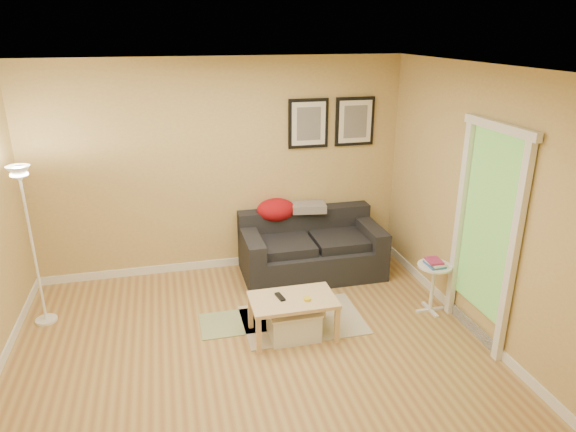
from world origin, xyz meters
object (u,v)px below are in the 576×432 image
object	(u,v)px
side_table	(432,288)
book_stack	(435,263)
sofa	(312,246)
coffee_table	(293,317)
storage_bin	(294,323)
floor_lamp	(34,252)

from	to	relation	value
side_table	book_stack	distance (m)	0.31
sofa	coffee_table	distance (m)	1.41
storage_bin	side_table	world-z (taller)	side_table
sofa	storage_bin	world-z (taller)	sofa
sofa	side_table	world-z (taller)	sofa
floor_lamp	coffee_table	bearing A→B (deg)	-19.60
storage_bin	floor_lamp	bearing A→B (deg)	159.89
storage_bin	side_table	distance (m)	1.58
coffee_table	floor_lamp	world-z (taller)	floor_lamp
side_table	book_stack	bearing A→B (deg)	-130.41
coffee_table	book_stack	distance (m)	1.61
coffee_table	floor_lamp	distance (m)	2.67
storage_bin	sofa	bearing A→B (deg)	66.67
side_table	book_stack	xyz separation A→B (m)	(-0.01, -0.01, 0.31)
sofa	book_stack	xyz separation A→B (m)	(0.99, -1.19, 0.21)
storage_bin	side_table	bearing A→B (deg)	4.64
sofa	book_stack	world-z (taller)	sofa
storage_bin	side_table	size ratio (longest dim) A/B	0.91
sofa	storage_bin	size ratio (longest dim) A/B	3.38
sofa	floor_lamp	xyz separation A→B (m)	(-3.02, -0.41, 0.42)
coffee_table	floor_lamp	size ratio (longest dim) A/B	0.50
side_table	floor_lamp	size ratio (longest dim) A/B	0.33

